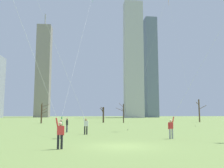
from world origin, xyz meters
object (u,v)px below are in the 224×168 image
kite_flyer_foreground_right_purple (75,98)px  bare_tree_center (103,114)px  distant_kite_high_overhead_red (170,3)px  distant_kite_drifting_right_orange (166,0)px  kite_flyer_foreground_left_green (70,91)px  bare_tree_right_of_center (199,110)px  bare_tree_left_of_center (123,113)px  kite_flyer_midfield_center_yellow (48,99)px  kite_flyer_far_back_blue (185,101)px  bystander_far_off_by_trees (67,124)px  bare_tree_leftmost (42,113)px

kite_flyer_foreground_right_purple → bare_tree_center: bearing=81.1°
distant_kite_high_overhead_red → distant_kite_drifting_right_orange: 14.08m
kite_flyer_foreground_right_purple → bare_tree_center: size_ratio=4.13×
kite_flyer_foreground_left_green → bare_tree_right_of_center: 47.79m
kite_flyer_foreground_left_green → distant_kite_drifting_right_orange: size_ratio=1.05×
bare_tree_left_of_center → kite_flyer_midfield_center_yellow: bearing=-104.8°
distant_kite_drifting_right_orange → bare_tree_left_of_center: bearing=94.2°
kite_flyer_far_back_blue → bystander_far_off_by_trees: bearing=141.3°
kite_flyer_midfield_center_yellow → bare_tree_right_of_center: size_ratio=2.43×
kite_flyer_foreground_left_green → bare_tree_leftmost: bearing=104.2°
kite_flyer_foreground_right_purple → kite_flyer_far_back_blue: bearing=-27.0°
kite_flyer_far_back_blue → kite_flyer_midfield_center_yellow: bearing=-154.3°
kite_flyer_far_back_blue → bystander_far_off_by_trees: kite_flyer_far_back_blue is taller
bare_tree_right_of_center → bare_tree_left_of_center: bare_tree_right_of_center is taller
bare_tree_center → distant_kite_high_overhead_red: bearing=-55.0°
kite_flyer_foreground_left_green → bare_tree_leftmost: (-8.28, 32.64, -1.98)m
bystander_far_off_by_trees → bare_tree_right_of_center: size_ratio=0.28×
kite_flyer_foreground_right_purple → bare_tree_leftmost: size_ratio=3.41×
distant_kite_high_overhead_red → bare_tree_center: distant_kite_high_overhead_red is taller
kite_flyer_foreground_right_purple → bare_tree_left_of_center: bearing=72.7°
distant_kite_high_overhead_red → kite_flyer_midfield_center_yellow: bearing=-123.1°
bystander_far_off_by_trees → bare_tree_left_of_center: 30.40m
kite_flyer_far_back_blue → bystander_far_off_by_trees: size_ratio=11.99×
bare_tree_center → kite_flyer_foreground_left_green: bearing=-99.2°
kite_flyer_midfield_center_yellow → bare_tree_center: (6.53, 44.18, -0.94)m
kite_flyer_foreground_left_green → bystander_far_off_by_trees: (-0.59, 5.11, -3.41)m
kite_flyer_foreground_right_purple → bare_tree_leftmost: kite_flyer_foreground_right_purple is taller
kite_flyer_far_back_blue → bare_tree_leftmost: bearing=116.9°
bare_tree_left_of_center → bare_tree_leftmost: bearing=-177.6°
bare_tree_right_of_center → bare_tree_center: 25.07m
kite_flyer_foreground_right_purple → kite_flyer_midfield_center_yellow: kite_flyer_foreground_right_purple is taller
bystander_far_off_by_trees → distant_kite_high_overhead_red: distant_kite_high_overhead_red is taller
kite_flyer_midfield_center_yellow → distant_kite_high_overhead_red: 38.80m
kite_flyer_far_back_blue → bare_tree_left_of_center: bearing=89.5°
distant_kite_drifting_right_orange → bare_tree_leftmost: 36.17m
kite_flyer_foreground_left_green → bare_tree_center: kite_flyer_foreground_left_green is taller
kite_flyer_foreground_left_green → distant_kite_high_overhead_red: distant_kite_high_overhead_red is taller
bystander_far_off_by_trees → bare_tree_center: (6.38, 30.48, 1.14)m
kite_flyer_far_back_blue → kite_flyer_foreground_left_green: bearing=161.3°
kite_flyer_foreground_left_green → bare_tree_right_of_center: size_ratio=3.50×
kite_flyer_foreground_right_purple → bare_tree_leftmost: 32.37m
kite_flyer_midfield_center_yellow → bare_tree_left_of_center: (11.12, 42.01, -0.60)m
distant_kite_drifting_right_orange → bare_tree_leftmost: (-20.61, 25.45, -15.37)m
kite_flyer_foreground_right_purple → bare_tree_center: kite_flyer_foreground_right_purple is taller
distant_kite_drifting_right_orange → bare_tree_right_of_center: (18.49, 29.31, -14.64)m
kite_flyer_foreground_right_purple → distant_kite_drifting_right_orange: bearing=25.6°
kite_flyer_foreground_left_green → kite_flyer_midfield_center_yellow: 8.72m
kite_flyer_far_back_blue → bare_tree_left_of_center: kite_flyer_far_back_blue is taller
bare_tree_center → distant_kite_drifting_right_orange: bearing=-77.0°
bare_tree_leftmost → bare_tree_right_of_center: bare_tree_right_of_center is taller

